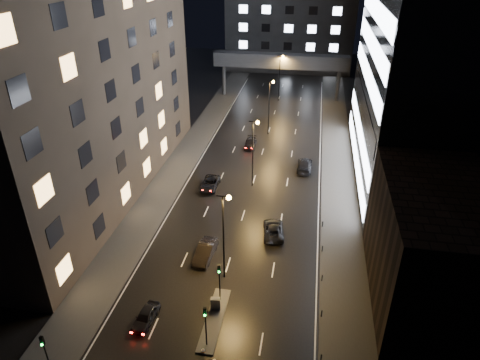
{
  "coord_description": "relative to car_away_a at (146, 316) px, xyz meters",
  "views": [
    {
      "loc": [
        7.67,
        -26.08,
        30.91
      ],
      "look_at": [
        -0.81,
        22.21,
        4.0
      ],
      "focal_mm": 32.0,
      "sensor_mm": 36.0,
      "label": 1
    }
  ],
  "objects": [
    {
      "name": "ground",
      "position": [
        5.94,
        39.31,
        -0.65
      ],
      "size": [
        160.0,
        160.0,
        0.0
      ],
      "primitive_type": "plane",
      "color": "black",
      "rests_on": "ground"
    },
    {
      "name": "sidewalk_left",
      "position": [
        -6.56,
        34.31,
        -0.58
      ],
      "size": [
        5.0,
        110.0,
        0.15
      ],
      "primitive_type": "cube",
      "color": "#383533",
      "rests_on": "ground"
    },
    {
      "name": "sidewalk_right",
      "position": [
        18.44,
        34.31,
        -0.58
      ],
      "size": [
        5.0,
        110.0,
        0.15
      ],
      "primitive_type": "cube",
      "color": "#383533",
      "rests_on": "ground"
    },
    {
      "name": "building_left",
      "position": [
        -16.56,
        23.31,
        19.35
      ],
      "size": [
        15.0,
        48.0,
        40.0
      ],
      "primitive_type": "cube",
      "color": "#2D2319",
      "rests_on": "ground"
    },
    {
      "name": "building_right_low",
      "position": [
        25.94,
        8.31,
        5.35
      ],
      "size": [
        10.0,
        18.0,
        12.0
      ],
      "primitive_type": "cube",
      "color": "black",
      "rests_on": "ground"
    },
    {
      "name": "building_right_glass",
      "position": [
        30.94,
        35.31,
        21.85
      ],
      "size": [
        20.0,
        36.0,
        45.0
      ],
      "primitive_type": "cube",
      "color": "black",
      "rests_on": "ground"
    },
    {
      "name": "building_far",
      "position": [
        5.94,
        97.31,
        11.85
      ],
      "size": [
        34.0,
        14.0,
        25.0
      ],
      "primitive_type": "cube",
      "color": "#333335",
      "rests_on": "ground"
    },
    {
      "name": "skybridge",
      "position": [
        5.94,
        69.31,
        7.69
      ],
      "size": [
        30.0,
        3.0,
        10.0
      ],
      "color": "#333335",
      "rests_on": "ground"
    },
    {
      "name": "median_island",
      "position": [
        6.24,
        1.31,
        -0.58
      ],
      "size": [
        1.6,
        8.0,
        0.15
      ],
      "primitive_type": "cube",
      "color": "#383533",
      "rests_on": "ground"
    },
    {
      "name": "traffic_signal_near",
      "position": [
        6.24,
        3.8,
        2.44
      ],
      "size": [
        0.28,
        0.34,
        4.4
      ],
      "color": "black",
      "rests_on": "median_island"
    },
    {
      "name": "traffic_signal_far",
      "position": [
        6.24,
        -1.7,
        2.44
      ],
      "size": [
        0.28,
        0.34,
        4.4
      ],
      "color": "black",
      "rests_on": "median_island"
    },
    {
      "name": "traffic_signal_corner",
      "position": [
        -5.56,
        -6.7,
        2.29
      ],
      "size": [
        0.28,
        0.34,
        4.4
      ],
      "color": "black",
      "rests_on": "ground"
    },
    {
      "name": "bollard_row",
      "position": [
        16.14,
        5.81,
        -0.2
      ],
      "size": [
        0.12,
        25.12,
        0.9
      ],
      "color": "black",
      "rests_on": "ground"
    },
    {
      "name": "streetlight_near",
      "position": [
        6.1,
        7.31,
        5.85
      ],
      "size": [
        1.45,
        0.5,
        10.15
      ],
      "color": "black",
      "rests_on": "ground"
    },
    {
      "name": "streetlight_mid_a",
      "position": [
        6.1,
        27.31,
        5.85
      ],
      "size": [
        1.45,
        0.5,
        10.15
      ],
      "color": "black",
      "rests_on": "ground"
    },
    {
      "name": "streetlight_mid_b",
      "position": [
        6.1,
        47.31,
        5.85
      ],
      "size": [
        1.45,
        0.5,
        10.15
      ],
      "color": "black",
      "rests_on": "ground"
    },
    {
      "name": "streetlight_far",
      "position": [
        6.1,
        67.31,
        5.85
      ],
      "size": [
        1.45,
        0.5,
        10.15
      ],
      "color": "black",
      "rests_on": "ground"
    },
    {
      "name": "car_away_a",
      "position": [
        0.0,
        0.0,
        0.0
      ],
      "size": [
        1.92,
        3.96,
        1.3
      ],
      "primitive_type": "imported",
      "rotation": [
        0.0,
        0.0,
        -0.1
      ],
      "color": "black",
      "rests_on": "ground"
    },
    {
      "name": "car_away_b",
      "position": [
        3.18,
        10.12,
        0.16
      ],
      "size": [
        2.03,
        5.04,
        1.63
      ],
      "primitive_type": "imported",
      "rotation": [
        0.0,
        0.0,
        -0.06
      ],
      "color": "black",
      "rests_on": "ground"
    },
    {
      "name": "car_away_c",
      "position": [
        -0.01,
        25.6,
        0.05
      ],
      "size": [
        2.35,
        5.05,
        1.4
      ],
      "primitive_type": "imported",
      "rotation": [
        0.0,
        0.0,
        -0.01
      ],
      "color": "black",
      "rests_on": "ground"
    },
    {
      "name": "car_away_d",
      "position": [
        3.6,
        40.9,
        0.01
      ],
      "size": [
        2.03,
        4.64,
        1.33
      ],
      "primitive_type": "imported",
      "rotation": [
        0.0,
        0.0,
        0.04
      ],
      "color": "black",
      "rests_on": "ground"
    },
    {
      "name": "car_toward_a",
      "position": [
        10.24,
        15.8,
        0.06
      ],
      "size": [
        3.02,
        5.36,
        1.41
      ],
      "primitive_type": "imported",
      "rotation": [
        0.0,
        0.0,
        3.28
      ],
      "color": "black",
      "rests_on": "ground"
    },
    {
      "name": "car_toward_b",
      "position": [
        13.25,
        33.79,
        0.15
      ],
      "size": [
        2.32,
        5.54,
        1.6
      ],
      "primitive_type": "imported",
      "rotation": [
        0.0,
        0.0,
        3.13
      ],
      "color": "black",
      "rests_on": "ground"
    },
    {
      "name": "utility_cabinet",
      "position": [
        6.07,
        2.59,
        0.14
      ],
      "size": [
        0.98,
        0.64,
        1.28
      ],
      "primitive_type": "cube",
      "rotation": [
        0.0,
        0.0,
        0.14
      ],
      "color": "#49494B",
      "rests_on": "median_island"
    },
    {
      "name": "cone_a",
      "position": [
        6.12,
        -2.5,
        -0.4
      ],
      "size": [
        0.48,
        0.48,
        0.5
      ],
      "primitive_type": "cone",
      "rotation": [
        0.0,
        0.0,
        0.27
      ],
      "color": "orange",
      "rests_on": "ground"
    }
  ]
}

